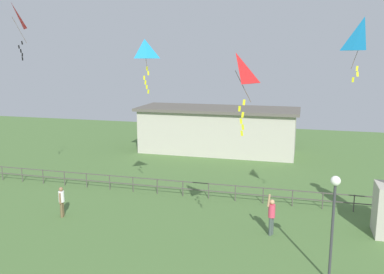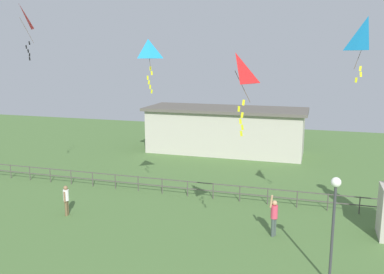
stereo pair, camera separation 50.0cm
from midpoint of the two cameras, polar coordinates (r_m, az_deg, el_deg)
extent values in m
cylinder|color=#38383D|center=(16.05, 17.95, -12.68)|extent=(0.10, 0.10, 3.72)
sphere|color=white|center=(15.37, 18.39, -5.79)|extent=(0.36, 0.36, 0.36)
cylinder|color=brown|center=(22.82, -18.08, -9.43)|extent=(0.14, 0.14, 0.81)
cylinder|color=brown|center=(22.68, -18.23, -9.57)|extent=(0.14, 0.14, 0.81)
cylinder|color=white|center=(22.53, -18.26, -7.84)|extent=(0.30, 0.30, 0.58)
sphere|color=#8C6647|center=(22.40, -18.32, -6.88)|extent=(0.22, 0.22, 0.22)
cylinder|color=#8C6647|center=(22.71, -18.07, -7.77)|extent=(0.09, 0.09, 0.55)
cylinder|color=#8C6647|center=(22.36, -18.44, -8.08)|extent=(0.09, 0.09, 0.55)
cylinder|color=#3F4C47|center=(19.82, 10.06, -12.12)|extent=(0.15, 0.15, 0.88)
cylinder|color=#3F4C47|center=(19.95, 10.31, -11.96)|extent=(0.15, 0.15, 0.88)
cylinder|color=#D83F59|center=(19.61, 10.26, -10.03)|extent=(0.32, 0.32, 0.62)
sphere|color=tan|center=(19.46, 10.30, -8.86)|extent=(0.23, 0.23, 0.23)
cylinder|color=tan|center=(19.26, 9.86, -8.66)|extent=(0.18, 0.15, 0.59)
cylinder|color=tan|center=(19.79, 10.56, -9.95)|extent=(0.10, 0.10, 0.59)
pyramid|color=#198CD1|center=(17.88, 21.93, 12.97)|extent=(1.04, 1.06, 1.32)
cylinder|color=#4C381E|center=(17.65, 21.17, 10.93)|extent=(0.43, 0.41, 1.32)
cube|color=yellow|center=(17.67, 21.14, 8.84)|extent=(0.09, 0.04, 0.20)
cube|color=yellow|center=(17.70, 21.20, 8.12)|extent=(0.10, 0.04, 0.20)
cube|color=yellow|center=(17.61, 20.64, 7.43)|extent=(0.09, 0.04, 0.20)
pyramid|color=red|center=(25.68, -24.21, 14.97)|extent=(1.03, 1.03, 1.42)
cylinder|color=#4C381E|center=(25.68, -23.34, 13.46)|extent=(0.48, 0.50, 1.42)
cube|color=black|center=(25.63, -23.01, 11.91)|extent=(0.11, 0.02, 0.21)
cube|color=black|center=(25.66, -23.38, 11.39)|extent=(0.12, 0.02, 0.21)
cube|color=black|center=(25.64, -23.15, 10.92)|extent=(0.11, 0.02, 0.21)
cube|color=black|center=(25.62, -22.98, 10.44)|extent=(0.10, 0.02, 0.21)
cube|color=black|center=(25.62, -22.96, 9.95)|extent=(0.09, 0.02, 0.20)
pyramid|color=red|center=(14.65, 5.02, 9.16)|extent=(0.99, 1.05, 1.06)
cylinder|color=#4C381E|center=(14.47, 6.08, 7.02)|extent=(0.63, 0.33, 1.07)
cube|color=yellow|center=(14.54, 6.24, 4.79)|extent=(0.10, 0.04, 0.20)
cube|color=yellow|center=(14.52, 5.61, 3.92)|extent=(0.09, 0.03, 0.20)
cube|color=yellow|center=(14.58, 6.06, 3.07)|extent=(0.11, 0.02, 0.21)
cube|color=yellow|center=(14.60, 5.83, 2.21)|extent=(0.10, 0.02, 0.21)
cube|color=yellow|center=(14.65, 6.08, 1.37)|extent=(0.10, 0.04, 0.21)
cube|color=yellow|center=(14.68, 5.94, 0.52)|extent=(0.11, 0.04, 0.21)
pyramid|color=#198CD1|center=(20.20, -7.30, 11.95)|extent=(0.94, 0.87, 0.92)
cylinder|color=#4C381E|center=(20.03, -7.12, 10.66)|extent=(0.24, 0.29, 0.92)
cube|color=yellow|center=(20.04, -6.98, 9.40)|extent=(0.10, 0.04, 0.20)
cube|color=yellow|center=(20.05, -6.79, 8.78)|extent=(0.10, 0.03, 0.20)
cube|color=yellow|center=(20.04, -7.35, 8.13)|extent=(0.08, 0.02, 0.20)
cube|color=yellow|center=(20.06, -7.18, 7.51)|extent=(0.11, 0.02, 0.21)
cube|color=yellow|center=(20.08, -7.00, 6.89)|extent=(0.09, 0.03, 0.20)
cube|color=yellow|center=(20.10, -6.79, 6.27)|extent=(0.11, 0.04, 0.21)
cylinder|color=#4C4742|center=(30.76, -25.23, -4.54)|extent=(0.06, 0.06, 0.95)
cylinder|color=#4C4742|center=(29.79, -22.93, -4.84)|extent=(0.06, 0.06, 0.95)
cylinder|color=#4C4742|center=(28.84, -20.41, -5.16)|extent=(0.06, 0.06, 0.95)
cylinder|color=#4C4742|center=(27.97, -17.74, -5.49)|extent=(0.06, 0.06, 0.95)
cylinder|color=#4C4742|center=(27.16, -14.92, -5.82)|extent=(0.06, 0.06, 0.95)
cylinder|color=#4C4742|center=(26.41, -11.87, -6.16)|extent=(0.06, 0.06, 0.95)
cylinder|color=#4C4742|center=(25.75, -8.74, -6.50)|extent=(0.06, 0.06, 0.95)
cylinder|color=#4C4742|center=(25.17, -5.41, -6.83)|extent=(0.06, 0.06, 0.95)
cylinder|color=#4C4742|center=(24.67, -1.85, -7.16)|extent=(0.06, 0.06, 0.95)
cylinder|color=#4C4742|center=(24.27, 1.73, -7.46)|extent=(0.06, 0.06, 0.95)
cylinder|color=#4C4742|center=(23.98, 5.42, -7.75)|extent=(0.06, 0.06, 0.95)
cylinder|color=#4C4742|center=(23.78, 9.23, -8.01)|extent=(0.06, 0.06, 0.95)
cylinder|color=#4C4742|center=(23.69, 13.14, -8.23)|extent=(0.06, 0.06, 0.95)
cylinder|color=#4C4742|center=(23.70, 17.07, -8.43)|extent=(0.06, 0.06, 0.95)
cylinder|color=#4C4742|center=(23.83, 20.95, -8.58)|extent=(0.06, 0.06, 0.95)
cube|color=#4C4742|center=(24.03, 2.93, -6.58)|extent=(36.00, 0.05, 0.05)
cube|color=#4C4742|center=(24.17, 2.92, -7.56)|extent=(36.00, 0.05, 0.05)
cube|color=#B7B2A3|center=(35.73, 3.16, 0.78)|extent=(13.11, 4.52, 3.65)
cube|color=#59544C|center=(35.44, 3.20, 3.88)|extent=(13.71, 5.12, 0.24)
camera|label=1|loc=(0.25, -90.93, -0.18)|focal=38.50mm
camera|label=2|loc=(0.25, 89.07, 0.18)|focal=38.50mm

